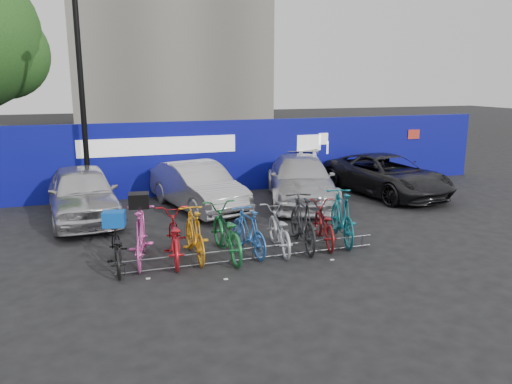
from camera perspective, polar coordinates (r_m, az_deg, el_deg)
name	(u,v)px	position (r m, az deg, el deg)	size (l,w,h in m)	color
ground	(244,251)	(11.10, -1.35, -6.80)	(100.00, 100.00, 0.00)	black
hoarding	(190,158)	(16.49, -7.51, 3.88)	(22.00, 0.18, 2.40)	#090E7E
lamppost	(82,95)	(15.41, -19.27, 10.40)	(0.25, 0.50, 6.11)	black
bike_rack	(253,253)	(10.51, -0.38, -7.00)	(5.60, 0.03, 0.30)	#595B60
car_0	(83,193)	(14.21, -19.19, -0.11)	(1.72, 4.27, 1.45)	silver
car_1	(198,186)	(14.60, -6.70, 0.65)	(1.43, 4.10, 1.35)	#A6A5A9
car_2	(301,180)	(15.44, 5.14, 1.41)	(1.94, 4.76, 1.38)	#B9B9BE
car_3	(387,175)	(16.89, 14.70, 1.89)	(2.17, 4.71, 1.31)	black
bike_0	(116,248)	(10.35, -15.72, -6.16)	(0.59, 1.70, 0.89)	black
bike_1	(141,235)	(10.53, -13.03, -4.85)	(0.55, 1.96, 1.18)	#D44BA1
bike_2	(174,236)	(10.57, -9.37, -5.03)	(0.69, 1.97, 1.04)	#B1151C
bike_3	(195,234)	(10.60, -7.04, -4.74)	(0.51, 1.82, 1.09)	orange
bike_4	(226,232)	(10.65, -3.46, -4.55)	(0.73, 2.10, 1.10)	#196530
bike_5	(249,231)	(10.82, -0.84, -4.48)	(0.48, 1.70, 1.02)	blue
bike_6	(279,229)	(11.04, 2.60, -4.29)	(0.64, 1.84, 0.96)	#B3B8BC
bike_7	(303,222)	(11.20, 5.35, -3.40)	(0.57, 2.03, 1.22)	black
bike_8	(324,224)	(11.54, 7.73, -3.62)	(0.64, 1.84, 0.97)	maroon
bike_9	(342,216)	(11.75, 9.80, -2.76)	(0.57, 2.03, 1.22)	#0F5C68
cargo_crate	(114,219)	(10.17, -15.92, -2.97)	(0.42, 0.32, 0.30)	#0B4BB3
cargo_topcase	(139,200)	(10.34, -13.23, -0.94)	(0.40, 0.36, 0.30)	black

